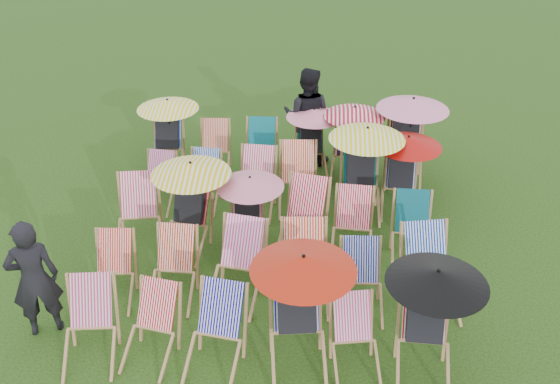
# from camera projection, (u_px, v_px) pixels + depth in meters

# --- Properties ---
(ground) EXTENTS (100.00, 100.00, 0.00)m
(ground) POSITION_uv_depth(u_px,v_px,m) (274.00, 250.00, 9.25)
(ground) COLOR black
(ground) RESTS_ON ground
(deckchair_0) EXTENTS (0.71, 0.92, 0.93)m
(deckchair_0) POSITION_uv_depth(u_px,v_px,m) (89.00, 327.00, 7.22)
(deckchair_0) COLOR #A2784C
(deckchair_0) RESTS_ON ground
(deckchair_1) EXTENTS (0.71, 0.88, 0.86)m
(deckchair_1) POSITION_uv_depth(u_px,v_px,m) (150.00, 328.00, 7.25)
(deckchair_1) COLOR #A2784C
(deckchair_1) RESTS_ON ground
(deckchair_2) EXTENTS (0.76, 0.96, 0.94)m
(deckchair_2) POSITION_uv_depth(u_px,v_px,m) (215.00, 335.00, 7.09)
(deckchair_2) COLOR #A2784C
(deckchair_2) RESTS_ON ground
(deckchair_3) EXTENTS (1.20, 1.29, 1.42)m
(deckchair_3) POSITION_uv_depth(u_px,v_px,m) (299.00, 310.00, 7.04)
(deckchair_3) COLOR #A2784C
(deckchair_3) RESTS_ON ground
(deckchair_4) EXTENTS (0.67, 0.85, 0.83)m
(deckchair_4) POSITION_uv_depth(u_px,v_px,m) (355.00, 340.00, 7.09)
(deckchair_4) COLOR #A2784C
(deckchair_4) RESTS_ON ground
(deckchair_5) EXTENTS (1.13, 1.18, 1.34)m
(deckchair_5) POSITION_uv_depth(u_px,v_px,m) (428.00, 321.00, 6.94)
(deckchair_5) COLOR #A2784C
(deckchair_5) RESTS_ON ground
(deckchair_6) EXTENTS (0.61, 0.82, 0.85)m
(deckchair_6) POSITION_uv_depth(u_px,v_px,m) (112.00, 271.00, 8.15)
(deckchair_6) COLOR #A2784C
(deckchair_6) RESTS_ON ground
(deckchair_7) EXTENTS (0.63, 0.86, 0.90)m
(deckchair_7) POSITION_uv_depth(u_px,v_px,m) (173.00, 269.00, 8.15)
(deckchair_7) COLOR #A2784C
(deckchair_7) RESTS_ON ground
(deckchair_8) EXTENTS (0.82, 1.03, 1.00)m
(deckchair_8) POSITION_uv_depth(u_px,v_px,m) (237.00, 266.00, 8.12)
(deckchair_8) COLOR #A2784C
(deckchair_8) RESTS_ON ground
(deckchair_9) EXTENTS (0.74, 0.97, 1.01)m
(deckchair_9) POSITION_uv_depth(u_px,v_px,m) (305.00, 268.00, 8.08)
(deckchair_9) COLOR #A2784C
(deckchair_9) RESTS_ON ground
(deckchair_10) EXTENTS (0.62, 0.84, 0.88)m
(deckchair_10) POSITION_uv_depth(u_px,v_px,m) (361.00, 282.00, 7.95)
(deckchair_10) COLOR #A2784C
(deckchair_10) RESTS_ON ground
(deckchair_11) EXTENTS (0.84, 1.05, 1.03)m
(deckchair_11) POSITION_uv_depth(u_px,v_px,m) (431.00, 274.00, 7.97)
(deckchair_11) COLOR #A2784C
(deckchair_11) RESTS_ON ground
(deckchair_12) EXTENTS (0.80, 1.01, 1.00)m
(deckchair_12) POSITION_uv_depth(u_px,v_px,m) (138.00, 215.00, 9.16)
(deckchair_12) COLOR #A2784C
(deckchair_12) RESTS_ON ground
(deckchair_13) EXTENTS (1.15, 1.22, 1.36)m
(deckchair_13) POSITION_uv_depth(u_px,v_px,m) (188.00, 205.00, 8.99)
(deckchair_13) COLOR #A2784C
(deckchair_13) RESTS_ON ground
(deckchair_14) EXTENTS (0.98, 1.03, 1.16)m
(deckchair_14) POSITION_uv_depth(u_px,v_px,m) (248.00, 213.00, 9.00)
(deckchair_14) COLOR #A2784C
(deckchair_14) RESTS_ON ground
(deckchair_15) EXTENTS (0.85, 1.05, 1.01)m
(deckchair_15) POSITION_uv_depth(u_px,v_px,m) (303.00, 220.00, 9.05)
(deckchair_15) COLOR #A2784C
(deckchair_15) RESTS_ON ground
(deckchair_16) EXTENTS (0.67, 0.89, 0.93)m
(deckchair_16) POSITION_uv_depth(u_px,v_px,m) (353.00, 227.00, 8.97)
(deckchair_16) COLOR #A2784C
(deckchair_16) RESTS_ON ground
(deckchair_17) EXTENTS (0.63, 0.86, 0.91)m
(deckchair_17) POSITION_uv_depth(u_px,v_px,m) (412.00, 231.00, 8.89)
(deckchair_17) COLOR #A2784C
(deckchair_17) RESTS_ON ground
(deckchair_18) EXTENTS (0.62, 0.81, 0.83)m
(deckchair_18) POSITION_uv_depth(u_px,v_px,m) (157.00, 183.00, 10.13)
(deckchair_18) COLOR #A2784C
(deckchair_18) RESTS_ON ground
(deckchair_19) EXTENTS (0.62, 0.82, 0.85)m
(deckchair_19) POSITION_uv_depth(u_px,v_px,m) (202.00, 181.00, 10.15)
(deckchair_19) COLOR #A2784C
(deckchair_19) RESTS_ON ground
(deckchair_20) EXTENTS (0.69, 0.93, 0.96)m
(deckchair_20) POSITION_uv_depth(u_px,v_px,m) (256.00, 183.00, 9.98)
(deckchair_20) COLOR #A2784C
(deckchair_20) RESTS_ON ground
(deckchair_21) EXTENTS (0.71, 0.95, 1.00)m
(deckchair_21) POSITION_uv_depth(u_px,v_px,m) (298.00, 179.00, 10.06)
(deckchair_21) COLOR #A2784C
(deckchair_21) RESTS_ON ground
(deckchair_22) EXTENTS (1.20, 1.25, 1.42)m
(deckchair_22) POSITION_uv_depth(u_px,v_px,m) (362.00, 169.00, 9.83)
(deckchair_22) COLOR #A2784C
(deckchair_22) RESTS_ON ground
(deckchair_23) EXTENTS (1.06, 1.11, 1.26)m
(deckchair_23) POSITION_uv_depth(u_px,v_px,m) (402.00, 173.00, 9.91)
(deckchair_23) COLOR #A2784C
(deckchair_23) RESTS_ON ground
(deckchair_24) EXTENTS (1.09, 1.15, 1.29)m
(deckchair_24) POSITION_uv_depth(u_px,v_px,m) (167.00, 134.00, 11.08)
(deckchair_24) COLOR #A2784C
(deckchair_24) RESTS_ON ground
(deckchair_25) EXTENTS (0.61, 0.83, 0.87)m
(deckchair_25) POSITION_uv_depth(u_px,v_px,m) (214.00, 149.00, 11.10)
(deckchair_25) COLOR #A2784C
(deckchair_25) RESTS_ON ground
(deckchair_26) EXTENTS (0.62, 0.86, 0.92)m
(deckchair_26) POSITION_uv_depth(u_px,v_px,m) (261.00, 150.00, 11.04)
(deckchair_26) COLOR #A2784C
(deckchair_26) RESTS_ON ground
(deckchair_27) EXTENTS (0.98, 1.07, 1.16)m
(deckchair_27) POSITION_uv_depth(u_px,v_px,m) (312.00, 140.00, 11.02)
(deckchair_27) COLOR #A2784C
(deckchair_27) RESTS_ON ground
(deckchair_28) EXTENTS (1.07, 1.13, 1.27)m
(deckchair_28) POSITION_uv_depth(u_px,v_px,m) (350.00, 141.00, 10.86)
(deckchair_28) COLOR #A2784C
(deckchair_28) RESTS_ON ground
(deckchair_29) EXTENTS (1.23, 1.29, 1.46)m
(deckchair_29) POSITION_uv_depth(u_px,v_px,m) (407.00, 138.00, 10.74)
(deckchair_29) COLOR #A2784C
(deckchair_29) RESTS_ON ground
(person_left) EXTENTS (0.70, 0.60, 1.62)m
(person_left) POSITION_uv_depth(u_px,v_px,m) (34.00, 279.00, 7.42)
(person_left) COLOR black
(person_left) RESTS_ON ground
(person_rear) EXTENTS (0.97, 0.82, 1.80)m
(person_rear) POSITION_uv_depth(u_px,v_px,m) (307.00, 116.00, 11.22)
(person_rear) COLOR black
(person_rear) RESTS_ON ground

